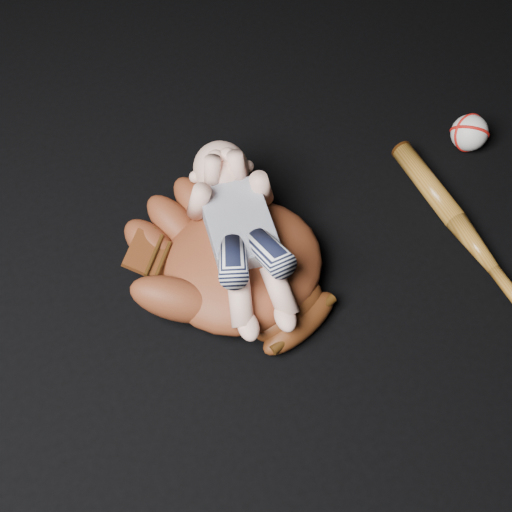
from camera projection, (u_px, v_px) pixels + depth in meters
name	position (u px, v px, depth m)	size (l,w,h in m)	color
baseball_glove	(242.00, 259.00, 1.19)	(0.39, 0.44, 0.14)	#5B2613
newborn_baby	(243.00, 234.00, 1.14)	(0.19, 0.41, 0.16)	#E3A792
baseball_bat	(464.00, 230.00, 1.29)	(0.05, 0.48, 0.05)	#9A601D
baseball	(469.00, 133.00, 1.42)	(0.08, 0.08, 0.08)	white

